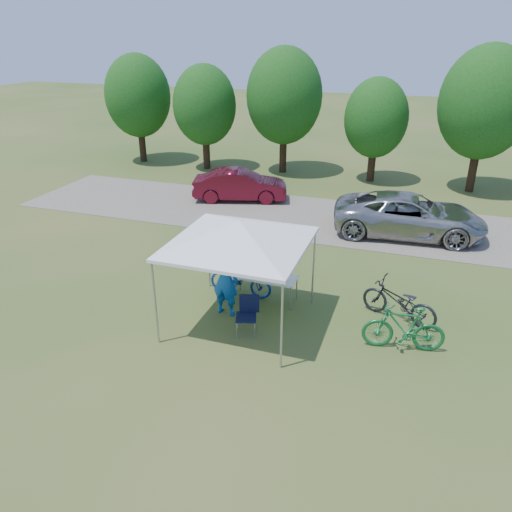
{
  "coord_description": "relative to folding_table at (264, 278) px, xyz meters",
  "views": [
    {
      "loc": [
        3.87,
        -10.12,
        6.76
      ],
      "look_at": [
        -0.26,
        2.0,
        0.91
      ],
      "focal_mm": 35.0,
      "sensor_mm": 36.0,
      "label": 1
    }
  ],
  "objects": [
    {
      "name": "ground",
      "position": [
        -0.23,
        -1.25,
        -0.67
      ],
      "size": [
        100.0,
        100.0,
        0.0
      ],
      "primitive_type": "plane",
      "color": "#2D5119",
      "rests_on": "ground"
    },
    {
      "name": "gravel_strip",
      "position": [
        -0.23,
        6.75,
        -0.66
      ],
      "size": [
        24.0,
        5.0,
        0.02
      ],
      "primitive_type": "cube",
      "color": "gray",
      "rests_on": "ground"
    },
    {
      "name": "canopy",
      "position": [
        -0.23,
        -1.25,
        1.98
      ],
      "size": [
        4.53,
        4.53,
        3.0
      ],
      "color": "#A5A5AA",
      "rests_on": "ground"
    },
    {
      "name": "treeline",
      "position": [
        -0.53,
        12.79,
        2.86
      ],
      "size": [
        24.89,
        4.28,
        6.3
      ],
      "color": "#382314",
      "rests_on": "ground"
    },
    {
      "name": "folding_table",
      "position": [
        0.0,
        0.0,
        0.0
      ],
      "size": [
        1.74,
        0.73,
        0.72
      ],
      "color": "white",
      "rests_on": "ground"
    },
    {
      "name": "folding_chair",
      "position": [
        0.1,
        -1.61,
        -0.11
      ],
      "size": [
        0.6,
        0.63,
        0.95
      ],
      "rotation": [
        0.0,
        0.0,
        0.3
      ],
      "color": "black",
      "rests_on": "ground"
    },
    {
      "name": "cooler",
      "position": [
        -0.47,
        -0.0,
        0.22
      ],
      "size": [
        0.49,
        0.34,
        0.36
      ],
      "color": "white",
      "rests_on": "folding_table"
    },
    {
      "name": "ice_cream_cup",
      "position": [
        0.57,
        -0.05,
        0.08
      ],
      "size": [
        0.09,
        0.09,
        0.07
      ],
      "primitive_type": "cylinder",
      "color": "gold",
      "rests_on": "folding_table"
    },
    {
      "name": "cyclist",
      "position": [
        -0.73,
        -1.0,
        0.3
      ],
      "size": [
        0.75,
        0.53,
        1.94
      ],
      "primitive_type": "imported",
      "rotation": [
        0.0,
        0.0,
        3.04
      ],
      "color": "#1558AB",
      "rests_on": "ground"
    },
    {
      "name": "bike_blue",
      "position": [
        -0.71,
        0.06,
        -0.2
      ],
      "size": [
        1.8,
        0.66,
        0.94
      ],
      "primitive_type": "imported",
      "rotation": [
        0.0,
        0.0,
        1.55
      ],
      "color": "#12319F",
      "rests_on": "ground"
    },
    {
      "name": "bike_green",
      "position": [
        3.71,
        -1.17,
        -0.11
      ],
      "size": [
        1.92,
        0.81,
        1.12
      ],
      "primitive_type": "imported",
      "rotation": [
        0.0,
        0.0,
        -1.41
      ],
      "color": "#197039",
      "rests_on": "ground"
    },
    {
      "name": "bike_dark",
      "position": [
        3.52,
        0.1,
        -0.15
      ],
      "size": [
        2.1,
        1.33,
        1.04
      ],
      "primitive_type": "imported",
      "rotation": [
        0.0,
        0.0,
        -1.92
      ],
      "color": "black",
      "rests_on": "ground"
    },
    {
      "name": "minivan",
      "position": [
        3.41,
        6.14,
        0.08
      ],
      "size": [
        5.43,
        2.83,
        1.46
      ],
      "primitive_type": "imported",
      "rotation": [
        0.0,
        0.0,
        1.65
      ],
      "color": "#A8A7A3",
      "rests_on": "gravel_strip"
    },
    {
      "name": "sedan",
      "position": [
        -3.67,
        7.95,
        -0.0
      ],
      "size": [
        4.19,
        2.46,
        1.31
      ],
      "primitive_type": "imported",
      "rotation": [
        0.0,
        0.0,
        1.86
      ],
      "color": "#570E1C",
      "rests_on": "gravel_strip"
    }
  ]
}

